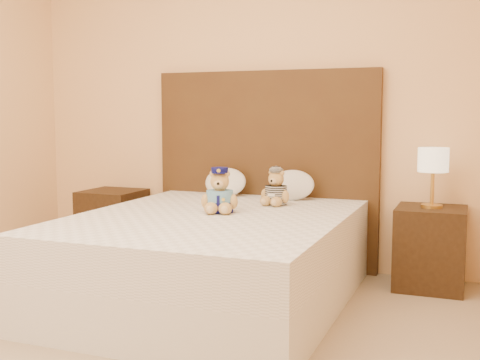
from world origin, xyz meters
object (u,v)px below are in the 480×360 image
teddy_prisoner (276,187)px  lamp (433,163)px  bed (212,258)px  nightstand_left (113,224)px  nightstand_right (430,248)px  pillow_right (292,183)px  pillow_left (225,181)px  teddy_police (220,190)px

teddy_prisoner → lamp: bearing=25.5°
bed → teddy_prisoner: (0.25, 0.52, 0.40)m
nightstand_left → lamp: (2.50, 0.00, 0.57)m
nightstand_right → pillow_right: size_ratio=1.65×
pillow_right → pillow_left: bearing=180.0°
nightstand_right → teddy_police: (-1.24, -0.71, 0.42)m
bed → nightstand_right: 1.48m
lamp → teddy_prisoner: 1.06m
nightstand_right → bed: bearing=-147.4°
nightstand_left → teddy_police: size_ratio=1.94×
nightstand_left → pillow_right: (1.52, 0.03, 0.39)m
lamp → pillow_left: (-1.51, 0.03, -0.18)m
nightstand_left → pillow_right: size_ratio=1.65×
bed → pillow_right: pillow_right is taller
pillow_left → teddy_police: bearing=-69.9°
pillow_right → teddy_police: bearing=-109.3°
nightstand_right → pillow_left: (-1.51, 0.03, 0.39)m
nightstand_left → pillow_right: pillow_right is taller
teddy_police → pillow_right: 0.78m
teddy_police → pillow_left: (-0.27, 0.74, -0.03)m
lamp → teddy_prisoner: lamp is taller
nightstand_left → nightstand_right: 2.50m
nightstand_left → lamp: size_ratio=1.38×
bed → teddy_prisoner: size_ratio=8.07×
nightstand_left → bed: bearing=-32.6°
nightstand_right → lamp: (-0.00, 0.00, 0.57)m
nightstand_right → pillow_right: pillow_right is taller
teddy_police → teddy_prisoner: size_ratio=1.15×
bed → teddy_prisoner: teddy_prisoner is taller
bed → pillow_right: size_ratio=6.00×
lamp → pillow_left: bearing=178.9°
teddy_police → lamp: bearing=14.3°
bed → lamp: 1.59m
nightstand_left → teddy_prisoner: bearing=-10.5°
bed → nightstand_left: bearing=147.4°
lamp → pillow_right: (-0.98, 0.03, -0.18)m
bed → nightstand_left: same height
teddy_police → teddy_prisoner: (0.23, 0.43, -0.02)m
teddy_police → pillow_left: bearing=94.7°
nightstand_left → pillow_right: 1.57m
bed → nightstand_right: (1.25, 0.80, -0.00)m
lamp → pillow_right: size_ratio=1.20×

